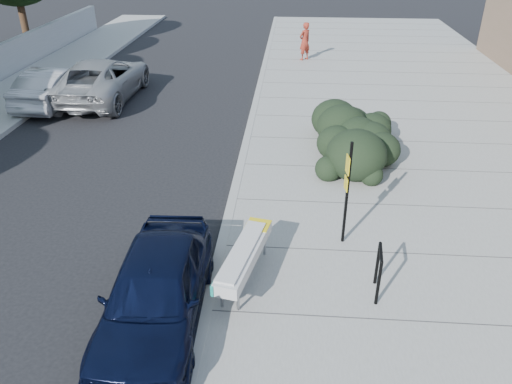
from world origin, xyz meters
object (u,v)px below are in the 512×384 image
suv_silver (101,79)px  pedestrian (305,41)px  sign_post (347,187)px  wagon_silver (56,86)px  bike_rack (379,268)px  sedan_navy (156,291)px  bench (244,255)px

suv_silver → pedestrian: pedestrian is taller
sign_post → pedestrian: sign_post is taller
wagon_silver → bike_rack: bearing=138.6°
sign_post → wagon_silver: sign_post is taller
bike_rack → sedan_navy: sedan_navy is taller
bench → bike_rack: (2.44, -0.24, 0.02)m
suv_silver → wagon_silver: bearing=28.3°
suv_silver → pedestrian: (7.87, 6.17, 0.25)m
sedan_navy → bench: bearing=36.7°
bench → sign_post: sign_post is taller
bench → sedan_navy: 1.79m
bench → bike_rack: bike_rack is taller
bike_rack → sign_post: bearing=112.4°
wagon_silver → pedestrian: 11.67m
sedan_navy → suv_silver: suv_silver is taller
sign_post → bike_rack: bearing=-80.9°
sign_post → pedestrian: size_ratio=1.30×
wagon_silver → suv_silver: suv_silver is taller
sign_post → wagon_silver: bearing=131.6°
bench → pedestrian: 17.12m
bench → wagon_silver: size_ratio=0.54×
wagon_silver → sedan_navy: bearing=123.9°
sign_post → sedan_navy: sign_post is taller
wagon_silver → sign_post: bearing=142.2°
bench → wagon_silver: bearing=140.8°
bench → wagon_silver: 12.95m
bench → sedan_navy: (-1.40, -1.11, -0.00)m
sign_post → sedan_navy: (-3.35, -2.53, -0.78)m
sign_post → pedestrian: (-0.68, 15.65, -0.44)m
sign_post → suv_silver: size_ratio=0.41×
pedestrian → sign_post: bearing=49.9°
bench → sedan_navy: size_ratio=0.57×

